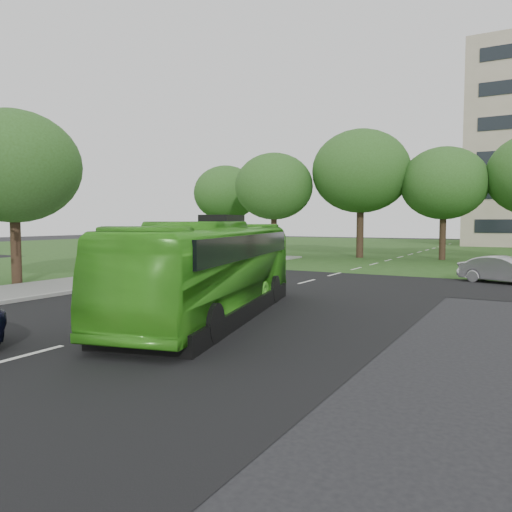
# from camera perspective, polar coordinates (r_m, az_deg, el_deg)

# --- Properties ---
(ground) EXTENTS (160.00, 160.00, 0.00)m
(ground) POSITION_cam_1_polar(r_m,az_deg,el_deg) (16.88, -7.96, -6.55)
(ground) COLOR black
(ground) RESTS_ON ground
(street_surfaces) EXTENTS (120.00, 120.00, 0.15)m
(street_surfaces) POSITION_cam_1_polar(r_m,az_deg,el_deg) (37.56, 13.08, -0.77)
(street_surfaces) COLOR black
(street_surfaces) RESTS_ON ground
(tree_park_a) EXTENTS (6.71, 6.71, 8.91)m
(tree_park_a) POSITION_cam_1_polar(r_m,az_deg,el_deg) (43.25, 2.07, 7.93)
(tree_park_a) COLOR black
(tree_park_a) RESTS_ON ground
(tree_park_b) EXTENTS (8.18, 8.18, 10.72)m
(tree_park_b) POSITION_cam_1_polar(r_m,az_deg,el_deg) (43.14, 11.90, 9.43)
(tree_park_b) COLOR black
(tree_park_b) RESTS_ON ground
(tree_park_c) EXTENTS (6.72, 6.72, 8.92)m
(tree_park_c) POSITION_cam_1_polar(r_m,az_deg,el_deg) (42.38, 20.68, 7.77)
(tree_park_c) COLOR black
(tree_park_c) RESTS_ON ground
(tree_park_f) EXTENTS (6.52, 6.52, 8.71)m
(tree_park_f) POSITION_cam_1_polar(r_m,az_deg,el_deg) (51.14, -3.47, 7.18)
(tree_park_f) COLOR black
(tree_park_f) RESTS_ON ground
(tree_side_near) EXTENTS (6.28, 6.28, 8.34)m
(tree_side_near) POSITION_cam_1_polar(r_m,az_deg,el_deg) (26.62, -26.00, 9.16)
(tree_side_near) COLOR black
(tree_side_near) RESTS_ON ground
(bus) EXTENTS (5.14, 11.33, 3.07)m
(bus) POSITION_cam_1_polar(r_m,az_deg,el_deg) (16.11, -5.13, -1.52)
(bus) COLOR green
(bus) RESTS_ON ground
(sedan) EXTENTS (4.34, 2.53, 1.35)m
(sedan) POSITION_cam_1_polar(r_m,az_deg,el_deg) (27.58, 26.44, -1.42)
(sedan) COLOR silver
(sedan) RESTS_ON ground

